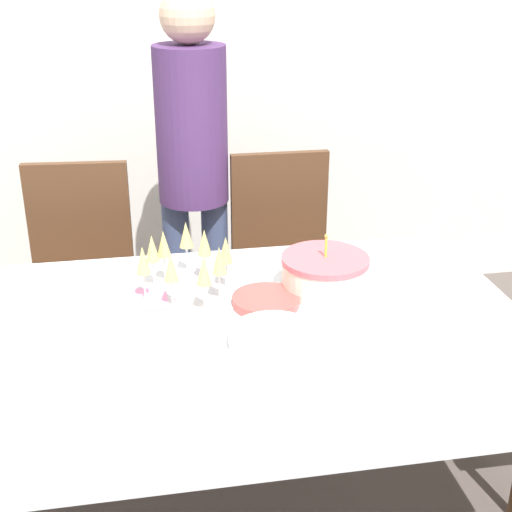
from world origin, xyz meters
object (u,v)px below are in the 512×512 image
(dining_chair_far_right, at_px, (284,262))
(plate_stack_dessert, at_px, (266,301))
(plate_stack_main, at_px, (274,339))
(birthday_cake, at_px, (325,273))
(champagne_tray, at_px, (186,268))
(dining_chair_far_left, at_px, (81,277))
(person_standing, at_px, (193,156))

(dining_chair_far_right, height_order, plate_stack_dessert, dining_chair_far_right)
(plate_stack_main, bearing_deg, dining_chair_far_right, 76.21)
(birthday_cake, relative_size, champagne_tray, 0.74)
(dining_chair_far_left, relative_size, birthday_cake, 3.55)
(dining_chair_far_right, height_order, plate_stack_main, dining_chair_far_right)
(dining_chair_far_right, bearing_deg, plate_stack_dessert, -106.34)
(dining_chair_far_right, distance_m, champagne_tray, 0.83)
(dining_chair_far_left, height_order, dining_chair_far_right, same)
(dining_chair_far_right, xyz_separation_m, plate_stack_dessert, (-0.22, -0.75, 0.23))
(birthday_cake, xyz_separation_m, plate_stack_dessert, (-0.20, -0.07, -0.04))
(plate_stack_main, height_order, plate_stack_dessert, plate_stack_main)
(dining_chair_far_right, bearing_deg, person_standing, 157.63)
(dining_chair_far_right, bearing_deg, birthday_cake, -91.84)
(plate_stack_dessert, bearing_deg, dining_chair_far_left, 128.39)
(dining_chair_far_right, xyz_separation_m, birthday_cake, (-0.02, -0.68, 0.27))
(dining_chair_far_left, xyz_separation_m, plate_stack_dessert, (0.59, -0.75, 0.23))
(dining_chair_far_right, xyz_separation_m, plate_stack_main, (-0.24, -0.98, 0.23))
(plate_stack_main, relative_size, person_standing, 0.15)
(birthday_cake, height_order, plate_stack_main, birthday_cake)
(champagne_tray, xyz_separation_m, person_standing, (0.10, 0.77, 0.13))
(plate_stack_main, xyz_separation_m, plate_stack_dessert, (0.02, 0.23, -0.01))
(champagne_tray, xyz_separation_m, plate_stack_main, (0.20, -0.35, -0.07))
(champagne_tray, relative_size, plate_stack_main, 1.50)
(champagne_tray, relative_size, person_standing, 0.23)
(dining_chair_far_left, relative_size, champagne_tray, 2.61)
(birthday_cake, relative_size, plate_stack_main, 1.10)
(dining_chair_far_left, height_order, birthday_cake, dining_chair_far_left)
(birthday_cake, distance_m, plate_stack_dessert, 0.21)
(champagne_tray, height_order, plate_stack_main, champagne_tray)
(person_standing, bearing_deg, plate_stack_main, -84.67)
(plate_stack_main, relative_size, plate_stack_dessert, 1.22)
(dining_chair_far_left, distance_m, plate_stack_dessert, 0.98)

